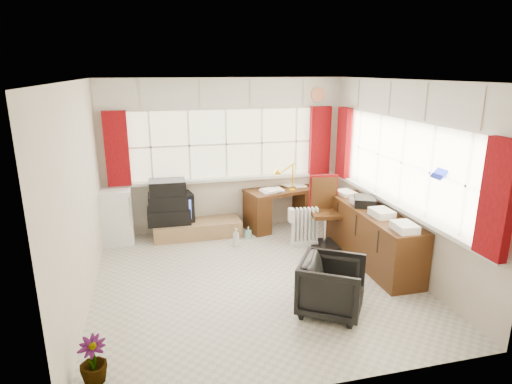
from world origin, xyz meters
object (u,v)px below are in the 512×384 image
Objects in this scene: desk at (281,206)px; crt_tv at (175,207)px; desk_lamp at (293,171)px; radiator at (305,230)px; office_chair at (332,286)px; credenza at (371,234)px; tv_bench at (197,229)px; mini_fridge at (116,215)px; task_chair at (324,208)px.

crt_tv is at bearing 178.19° from desk.
radiator is at bearing -92.93° from desk_lamp.
credenza is (1.08, 1.12, 0.08)m from office_chair.
credenza is (0.84, -1.60, 0.01)m from desk.
desk is at bearing -1.81° from crt_tv.
desk is at bearing 117.68° from credenza.
tv_bench is 1.29m from mini_fridge.
credenza is at bearing -62.32° from desk.
task_chair reaches higher than desk.
credenza is (0.40, -0.76, -0.18)m from task_chair.
desk_lamp is 0.55× the size of mini_fridge.
office_chair is 0.81× the size of mini_fridge.
crt_tv is 0.69× the size of mini_fridge.
desk is at bearing 0.00° from mini_fridge.
desk_lamp is at bearing 23.98° from office_chair.
task_chair reaches higher than radiator.
crt_tv reaches higher than tv_bench.
desk is at bearing 117.53° from task_chair.
credenza reaches higher than tv_bench.
crt_tv is at bearing 174.20° from desk_lamp.
office_chair is 2.90m from tv_bench.
desk is 1.46m from tv_bench.
desk is at bearing 97.63° from radiator.
crt_tv is (-1.92, 0.20, -0.52)m from desk_lamp.
desk is at bearing 27.64° from office_chair.
task_chair is 0.54× the size of credenza.
mini_fridge reaches higher than radiator.
task_chair is 2.07m from tv_bench.
task_chair is (0.28, -0.70, -0.44)m from desk_lamp.
credenza is 2.75m from tv_bench.
desk is 1.77m from crt_tv.
desk_lamp is 0.44× the size of task_chair.
radiator is 0.70× the size of mini_fridge.
desk is 2.73m from office_chair.
tv_bench is (-1.44, -0.08, -0.25)m from desk.
desk is 1.81m from credenza.
office_chair is at bearing -101.09° from radiator.
radiator is at bearing -26.28° from crt_tv.
desk is 2.74× the size of desk_lamp.
mini_fridge is at bearing 162.71° from radiator.
desk is 1.50× the size of mini_fridge.
crt_tv is (-2.20, 0.90, -0.08)m from task_chair.
desk_lamp is 1.06m from radiator.
task_chair reaches higher than mini_fridge.
task_chair is at bearing 12.78° from office_chair.
crt_tv is (-1.88, 0.93, 0.24)m from radiator.
radiator is at bearing -27.03° from tv_bench.
office_chair is 1.17× the size of crt_tv.
radiator is 2.11m from crt_tv.
desk_lamp is 0.80× the size of crt_tv.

